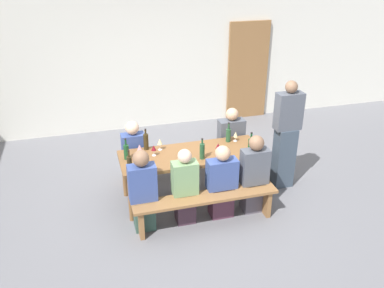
{
  "coord_description": "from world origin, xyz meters",
  "views": [
    {
      "loc": [
        -1.41,
        -5.0,
        3.4
      ],
      "look_at": [
        0.0,
        0.0,
        0.9
      ],
      "focal_mm": 37.74,
      "sensor_mm": 36.0,
      "label": 1
    }
  ],
  "objects_px": {
    "wine_bottle_1": "(126,151)",
    "wine_glass_1": "(160,142)",
    "wine_bottle_3": "(130,164)",
    "standing_host": "(286,137)",
    "seated_guest_near_0": "(143,192)",
    "wine_bottle_2": "(146,141)",
    "wine_glass_3": "(236,135)",
    "wine_bottle_5": "(251,145)",
    "bench_near": "(206,202)",
    "wine_glass_2": "(154,148)",
    "wine_glass_4": "(140,148)",
    "tasting_table": "(192,158)",
    "seated_guest_far_0": "(134,156)",
    "wooden_door": "(248,71)",
    "seated_guest_near_3": "(254,176)",
    "seated_guest_near_2": "(222,184)",
    "wine_bottle_0": "(202,151)",
    "wine_glass_0": "(218,146)",
    "wine_bottle_4": "(228,135)",
    "bench_far": "(181,157)",
    "seated_guest_far_1": "(231,144)",
    "seated_guest_near_1": "(185,188)"
  },
  "relations": [
    {
      "from": "tasting_table",
      "to": "wine_bottle_1",
      "type": "height_order",
      "value": "wine_bottle_1"
    },
    {
      "from": "bench_near",
      "to": "seated_guest_near_3",
      "type": "height_order",
      "value": "seated_guest_near_3"
    },
    {
      "from": "wooden_door",
      "to": "wine_glass_3",
      "type": "relative_size",
      "value": 13.03
    },
    {
      "from": "wine_bottle_3",
      "to": "seated_guest_near_0",
      "type": "relative_size",
      "value": 0.28
    },
    {
      "from": "seated_guest_far_0",
      "to": "seated_guest_near_3",
      "type": "bearing_deg",
      "value": 54.88
    },
    {
      "from": "wine_glass_1",
      "to": "seated_guest_near_0",
      "type": "relative_size",
      "value": 0.15
    },
    {
      "from": "wine_bottle_1",
      "to": "seated_guest_far_0",
      "type": "xyz_separation_m",
      "value": [
        0.15,
        0.45,
        -0.32
      ]
    },
    {
      "from": "wine_bottle_1",
      "to": "seated_guest_near_3",
      "type": "xyz_separation_m",
      "value": [
        1.68,
        -0.62,
        -0.31
      ]
    },
    {
      "from": "wine_bottle_2",
      "to": "seated_guest_far_1",
      "type": "bearing_deg",
      "value": 8.79
    },
    {
      "from": "wine_glass_0",
      "to": "wine_bottle_5",
      "type": "bearing_deg",
      "value": -7.53
    },
    {
      "from": "wine_glass_0",
      "to": "seated_guest_far_0",
      "type": "height_order",
      "value": "seated_guest_far_0"
    },
    {
      "from": "wine_bottle_2",
      "to": "wine_glass_3",
      "type": "bearing_deg",
      "value": -4.05
    },
    {
      "from": "wine_bottle_1",
      "to": "wine_glass_4",
      "type": "distance_m",
      "value": 0.2
    },
    {
      "from": "wine_glass_4",
      "to": "bench_near",
      "type": "bearing_deg",
      "value": -48.04
    },
    {
      "from": "tasting_table",
      "to": "standing_host",
      "type": "bearing_deg",
      "value": -1.0
    },
    {
      "from": "tasting_table",
      "to": "wine_glass_2",
      "type": "relative_size",
      "value": 12.79
    },
    {
      "from": "seated_guest_near_1",
      "to": "seated_guest_near_0",
      "type": "bearing_deg",
      "value": 90.0
    },
    {
      "from": "wine_bottle_3",
      "to": "standing_host",
      "type": "relative_size",
      "value": 0.19
    },
    {
      "from": "seated_guest_near_0",
      "to": "seated_guest_near_2",
      "type": "xyz_separation_m",
      "value": [
        1.09,
        0.0,
        -0.05
      ]
    },
    {
      "from": "seated_guest_near_1",
      "to": "seated_guest_near_3",
      "type": "height_order",
      "value": "seated_guest_near_3"
    },
    {
      "from": "bench_far",
      "to": "wine_glass_0",
      "type": "distance_m",
      "value": 1.03
    },
    {
      "from": "wine_bottle_0",
      "to": "seated_guest_near_1",
      "type": "xyz_separation_m",
      "value": [
        -0.34,
        -0.34,
        -0.35
      ]
    },
    {
      "from": "wine_bottle_5",
      "to": "wine_glass_3",
      "type": "bearing_deg",
      "value": 99.95
    },
    {
      "from": "wine_glass_1",
      "to": "wine_glass_2",
      "type": "relative_size",
      "value": 1.1
    },
    {
      "from": "wine_glass_1",
      "to": "seated_guest_near_1",
      "type": "distance_m",
      "value": 0.87
    },
    {
      "from": "wine_bottle_5",
      "to": "wine_glass_0",
      "type": "bearing_deg",
      "value": 172.47
    },
    {
      "from": "wine_bottle_1",
      "to": "wine_bottle_3",
      "type": "distance_m",
      "value": 0.38
    },
    {
      "from": "wooden_door",
      "to": "seated_guest_near_3",
      "type": "bearing_deg",
      "value": -111.08
    },
    {
      "from": "wine_bottle_4",
      "to": "seated_guest_near_3",
      "type": "height_order",
      "value": "seated_guest_near_3"
    },
    {
      "from": "wine_bottle_5",
      "to": "bench_near",
      "type": "bearing_deg",
      "value": -149.23
    },
    {
      "from": "wine_glass_0",
      "to": "seated_guest_near_3",
      "type": "xyz_separation_m",
      "value": [
        0.4,
        -0.41,
        -0.32
      ]
    },
    {
      "from": "wine_bottle_4",
      "to": "seated_guest_near_2",
      "type": "bearing_deg",
      "value": -115.67
    },
    {
      "from": "bench_near",
      "to": "wine_glass_1",
      "type": "distance_m",
      "value": 1.14
    },
    {
      "from": "tasting_table",
      "to": "wine_bottle_2",
      "type": "bearing_deg",
      "value": 152.66
    },
    {
      "from": "wine_bottle_0",
      "to": "standing_host",
      "type": "bearing_deg",
      "value": 6.87
    },
    {
      "from": "bench_far",
      "to": "wine_bottle_2",
      "type": "distance_m",
      "value": 0.88
    },
    {
      "from": "tasting_table",
      "to": "seated_guest_far_0",
      "type": "bearing_deg",
      "value": 145.33
    },
    {
      "from": "wine_bottle_3",
      "to": "wine_glass_1",
      "type": "xyz_separation_m",
      "value": [
        0.52,
        0.53,
        0.01
      ]
    },
    {
      "from": "seated_guest_far_0",
      "to": "standing_host",
      "type": "relative_size",
      "value": 0.65
    },
    {
      "from": "wooden_door",
      "to": "bench_far",
      "type": "height_order",
      "value": "wooden_door"
    },
    {
      "from": "wooden_door",
      "to": "wine_glass_3",
      "type": "xyz_separation_m",
      "value": [
        -1.31,
        -2.65,
        -0.19
      ]
    },
    {
      "from": "wine_bottle_3",
      "to": "wine_glass_2",
      "type": "relative_size",
      "value": 1.97
    },
    {
      "from": "wine_glass_4",
      "to": "wine_bottle_1",
      "type": "bearing_deg",
      "value": -167.01
    },
    {
      "from": "seated_guest_near_3",
      "to": "seated_guest_far_1",
      "type": "height_order",
      "value": "seated_guest_near_3"
    },
    {
      "from": "wine_bottle_1",
      "to": "wine_glass_1",
      "type": "bearing_deg",
      "value": 16.54
    },
    {
      "from": "seated_guest_near_2",
      "to": "wine_bottle_1",
      "type": "bearing_deg",
      "value": 62.59
    },
    {
      "from": "wine_bottle_1",
      "to": "seated_guest_far_0",
      "type": "distance_m",
      "value": 0.58
    },
    {
      "from": "wine_glass_2",
      "to": "wine_glass_4",
      "type": "xyz_separation_m",
      "value": [
        -0.19,
        0.05,
        0.01
      ]
    },
    {
      "from": "seated_guest_near_3",
      "to": "seated_guest_near_2",
      "type": "bearing_deg",
      "value": 90.0
    },
    {
      "from": "wine_bottle_3",
      "to": "seated_guest_far_1",
      "type": "relative_size",
      "value": 0.27
    }
  ]
}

